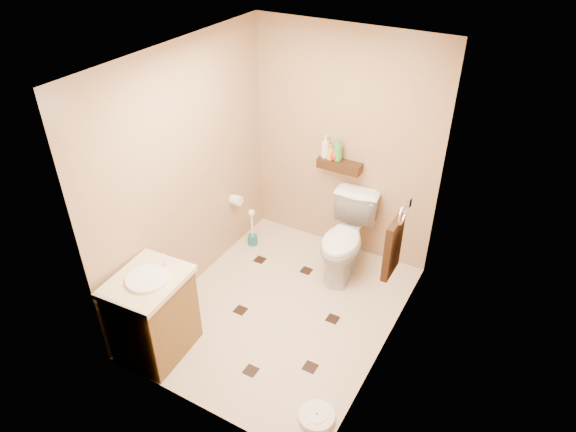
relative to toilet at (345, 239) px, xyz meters
The scene contains 18 objects.
ground 0.96m from the toilet, 107.19° to the right, with size 2.50×2.50×0.00m, color beige.
wall_back 0.93m from the toilet, 121.62° to the left, with size 2.00×0.04×2.40m, color tan.
wall_front 2.24m from the toilet, 97.05° to the right, with size 2.00×0.04×2.40m, color tan.
wall_left 1.70m from the toilet, 146.51° to the right, with size 0.04×2.50×2.40m, color tan.
wall_right 1.37m from the toilet, 48.25° to the right, with size 0.04×2.50×2.40m, color tan.
ceiling 2.17m from the toilet, 107.19° to the right, with size 2.00×2.50×0.02m, color silver.
wall_shelf 0.75m from the toilet, 127.29° to the left, with size 0.46×0.14×0.10m, color #3C2010.
floor_accents 0.98m from the toilet, 105.21° to the right, with size 1.26×1.50×0.01m.
toilet is the anchor object (origin of this frame).
vanity 2.02m from the toilet, 118.24° to the right, with size 0.58×0.68×0.92m.
bathroom_scale 1.86m from the toilet, 72.00° to the right, with size 0.31×0.31×0.06m.
toilet_brush 1.11m from the toilet, behind, with size 0.11×0.11×0.46m.
towel_ring 1.03m from the toilet, 41.58° to the right, with size 0.12×0.30×0.76m.
toilet_paper 1.23m from the toilet, behind, with size 0.12×0.11×0.12m.
bottle_a 0.95m from the toilet, 141.45° to the left, with size 0.09×0.09×0.24m, color silver.
bottle_b 0.89m from the toilet, 137.08° to the left, with size 0.07×0.07×0.16m, color #F2A033.
bottle_c 0.87m from the toilet, 132.81° to the left, with size 0.11×0.11×0.14m, color red.
bottle_d 0.90m from the toilet, 130.01° to the left, with size 0.09×0.09×0.24m, color green.
Camera 1 is at (1.82, -3.11, 3.46)m, focal length 32.00 mm.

